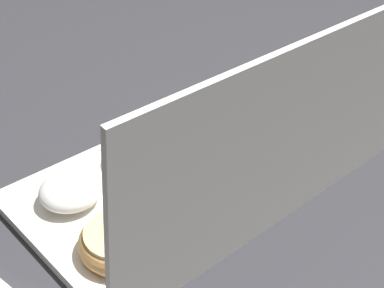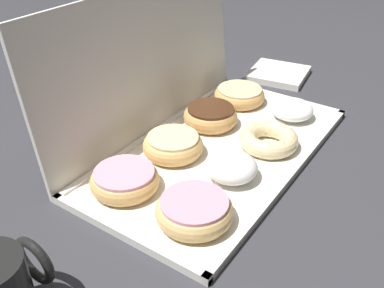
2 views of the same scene
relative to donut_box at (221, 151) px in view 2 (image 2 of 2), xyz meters
name	(u,v)px [view 2 (image 2 of 2)]	position (x,y,z in m)	size (l,w,h in m)	color
ground_plane	(220,154)	(0.00, 0.00, -0.01)	(3.00, 3.00, 0.00)	#333338
donut_box	(221,151)	(0.00, 0.00, 0.00)	(0.56, 0.30, 0.01)	white
box_lid_open	(148,64)	(0.00, 0.17, 0.14)	(0.56, 0.29, 0.01)	white
pink_frosted_donut_0	(194,210)	(-0.19, -0.07, 0.02)	(0.12, 0.12, 0.04)	#E5B770
powdered_filled_donut_1	(231,167)	(-0.07, -0.06, 0.03)	(0.09, 0.09, 0.04)	white
cruller_donut_2	(269,139)	(0.06, -0.07, 0.02)	(0.11, 0.11, 0.04)	beige
powdered_filled_donut_3	(292,109)	(0.20, -0.06, 0.02)	(0.09, 0.09, 0.04)	white
pink_frosted_donut_4	(125,180)	(-0.19, 0.07, 0.02)	(0.12, 0.12, 0.04)	tan
glazed_ring_donut_5	(173,145)	(-0.06, 0.07, 0.02)	(0.11, 0.11, 0.04)	tan
chocolate_frosted_donut_6	(210,116)	(0.07, 0.07, 0.03)	(0.11, 0.11, 0.04)	tan
glazed_ring_donut_7	(239,95)	(0.20, 0.07, 0.02)	(0.12, 0.12, 0.03)	tan
napkin_stack	(278,74)	(0.40, 0.07, 0.00)	(0.14, 0.14, 0.02)	white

